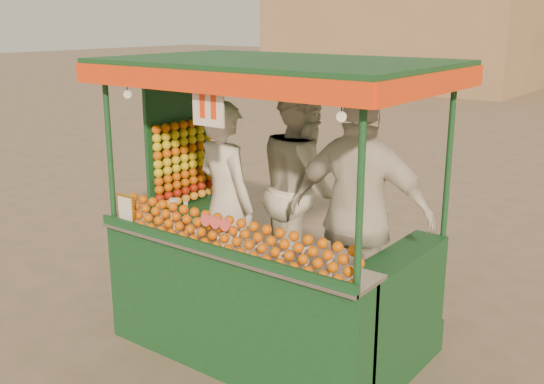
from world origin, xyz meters
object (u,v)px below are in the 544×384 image
Objects in this scene: vendor_left at (226,204)px; vendor_right at (360,215)px; vendor_middle at (303,190)px; juice_cart at (259,260)px.

vendor_left is 0.90× the size of vendor_right.
juice_cart is at bearing 137.72° from vendor_middle.
vendor_middle is at bearing -35.61° from vendor_right.
vendor_right reaches higher than vendor_left.
vendor_left is (-0.41, 0.08, 0.37)m from juice_cart.
vendor_left is 0.92× the size of vendor_middle.
juice_cart reaches higher than vendor_right.
juice_cart is at bearing -178.13° from vendor_left.
juice_cart is 0.94m from vendor_right.
vendor_middle is at bearing -115.07° from vendor_left.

